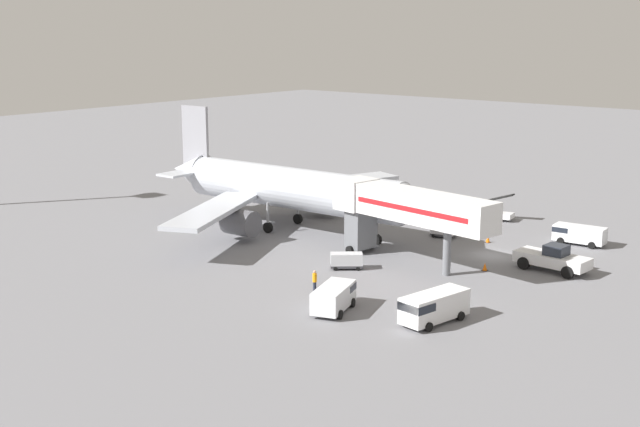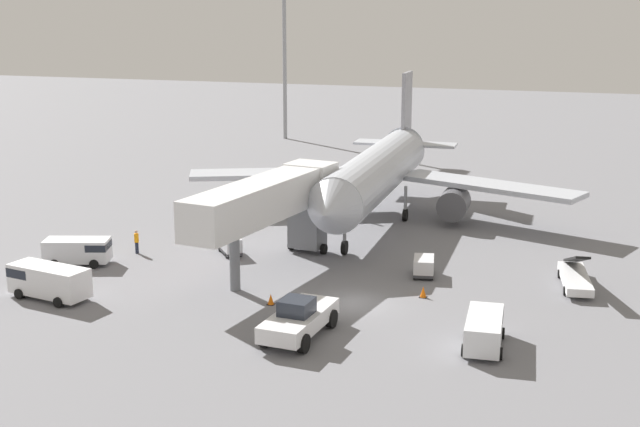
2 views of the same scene
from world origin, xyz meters
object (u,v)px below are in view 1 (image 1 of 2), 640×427
(airplane_at_gate, at_px, (286,189))
(service_van_rear_left, at_px, (433,306))
(pushback_tug, at_px, (553,259))
(baggage_cart_far_left, at_px, (346,260))
(baggage_cart_outer_left, at_px, (444,230))
(safety_cone_bravo, at_px, (485,267))
(service_van_outer_right, at_px, (334,296))
(ground_crew_worker_foreground, at_px, (315,281))
(belt_loader_truck, at_px, (485,212))
(safety_cone_alpha, at_px, (488,239))
(service_van_mid_center, at_px, (578,234))
(jet_bridge, at_px, (403,208))

(airplane_at_gate, xyz_separation_m, service_van_rear_left, (-14.98, -27.22, -3.05))
(service_van_rear_left, bearing_deg, pushback_tug, -3.70)
(baggage_cart_far_left, distance_m, baggage_cart_outer_left, 15.29)
(safety_cone_bravo, bearing_deg, service_van_outer_right, 167.62)
(airplane_at_gate, distance_m, baggage_cart_far_left, 16.54)
(airplane_at_gate, bearing_deg, safety_cone_bravo, -91.73)
(pushback_tug, relative_size, service_van_outer_right, 1.29)
(pushback_tug, bearing_deg, service_van_rear_left, 176.30)
(pushback_tug, bearing_deg, safety_cone_bravo, 127.77)
(airplane_at_gate, bearing_deg, baggage_cart_far_left, -119.48)
(baggage_cart_far_left, height_order, safety_cone_bravo, baggage_cart_far_left)
(safety_cone_bravo, bearing_deg, service_van_rear_left, -166.31)
(ground_crew_worker_foreground, bearing_deg, baggage_cart_outer_left, 3.59)
(belt_loader_truck, bearing_deg, safety_cone_bravo, -151.62)
(baggage_cart_outer_left, distance_m, ground_crew_worker_foreground, 22.23)
(ground_crew_worker_foreground, bearing_deg, airplane_at_gate, 47.38)
(service_van_rear_left, bearing_deg, ground_crew_worker_foreground, 89.44)
(baggage_cart_outer_left, xyz_separation_m, safety_cone_alpha, (0.92, -4.50, -0.39))
(baggage_cart_outer_left, distance_m, safety_cone_alpha, 4.60)
(service_van_mid_center, xyz_separation_m, baggage_cart_far_left, (-21.14, 12.32, -0.27))
(baggage_cart_far_left, height_order, baggage_cart_outer_left, baggage_cart_far_left)
(jet_bridge, height_order, pushback_tug, jet_bridge)
(jet_bridge, relative_size, belt_loader_truck, 2.65)
(pushback_tug, distance_m, service_van_rear_left, 17.88)
(service_van_outer_right, xyz_separation_m, service_van_rear_left, (2.38, -7.13, 0.14))
(baggage_cart_far_left, xyz_separation_m, safety_cone_bravo, (7.24, -9.67, -0.44))
(baggage_cart_far_left, bearing_deg, jet_bridge, -30.78)
(service_van_rear_left, bearing_deg, belt_loader_truck, 22.31)
(belt_loader_truck, height_order, ground_crew_worker_foreground, belt_loader_truck)
(baggage_cart_outer_left, distance_m, safety_cone_bravo, 12.06)
(service_van_mid_center, height_order, baggage_cart_outer_left, service_van_mid_center)
(service_van_outer_right, bearing_deg, airplane_at_gate, 49.19)
(service_van_rear_left, height_order, safety_cone_bravo, service_van_rear_left)
(jet_bridge, bearing_deg, ground_crew_worker_foreground, 176.59)
(pushback_tug, bearing_deg, airplane_at_gate, 95.78)
(baggage_cart_far_left, bearing_deg, service_van_mid_center, -30.23)
(safety_cone_alpha, bearing_deg, service_van_outer_right, -178.13)
(service_van_mid_center, distance_m, safety_cone_bravo, 14.16)
(service_van_rear_left, distance_m, baggage_cart_outer_left, 25.54)
(baggage_cart_far_left, xyz_separation_m, ground_crew_worker_foreground, (-6.91, -2.08, 0.18))
(airplane_at_gate, height_order, safety_cone_bravo, airplane_at_gate)
(belt_loader_truck, xyz_separation_m, service_van_mid_center, (-4.39, -12.53, 0.31))
(airplane_at_gate, bearing_deg, service_van_rear_left, -118.82)
(pushback_tug, relative_size, baggage_cart_far_left, 2.25)
(pushback_tug, height_order, ground_crew_worker_foreground, pushback_tug)
(pushback_tug, xyz_separation_m, service_van_mid_center, (10.31, 1.98, -0.05))
(service_van_mid_center, bearing_deg, safety_cone_bravo, 169.23)
(ground_crew_worker_foreground, distance_m, safety_cone_alpha, 23.32)
(service_van_rear_left, relative_size, safety_cone_bravo, 8.13)
(service_van_outer_right, distance_m, baggage_cart_outer_left, 25.25)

